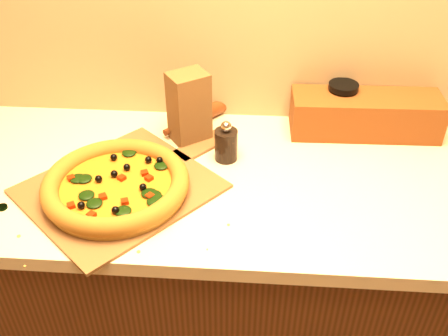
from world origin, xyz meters
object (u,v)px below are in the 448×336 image
pizza (116,185)px  pepper_grinder (226,144)px  rolling_pin (207,113)px  dark_jar (341,105)px  pizza_peel (125,186)px

pizza → pepper_grinder: bearing=34.1°
pepper_grinder → rolling_pin: size_ratio=0.46×
pepper_grinder → dark_jar: bearing=31.2°
pepper_grinder → pizza: bearing=-145.9°
pizza → rolling_pin: (0.19, 0.40, -0.01)m
pizza_peel → dark_jar: 0.70m
pizza_peel → pizza: (-0.01, -0.03, 0.03)m
pepper_grinder → pizza_peel: bearing=-150.0°
pizza_peel → pepper_grinder: bearing=71.9°
rolling_pin → pizza: bearing=-116.0°
pizza_peel → rolling_pin: (0.18, 0.36, 0.02)m
rolling_pin → dark_jar: dark_jar is taller
pizza → dark_jar: (0.61, 0.39, 0.04)m
pepper_grinder → rolling_pin: 0.23m
pepper_grinder → dark_jar: size_ratio=0.85×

